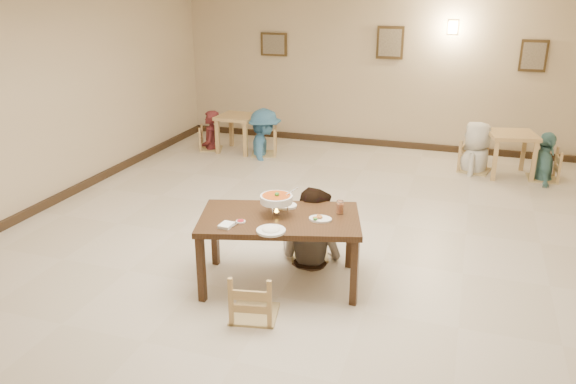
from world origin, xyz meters
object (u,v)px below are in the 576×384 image
(curry_warmer, at_px, (276,199))
(bg_table_left, at_px, (238,122))
(bg_chair_lr, at_px, (264,129))
(bg_table_right, at_px, (512,141))
(main_diner, at_px, (312,188))
(bg_chair_rl, at_px, (477,142))
(bg_diner_a, at_px, (209,111))
(bg_chair_ll, at_px, (210,128))
(main_table, at_px, (280,224))
(bg_chair_rr, at_px, (546,151))
(bg_diner_c, at_px, (480,122))
(chair_far, at_px, (310,220))
(drink_glass, at_px, (340,208))
(bg_diner_b, at_px, (264,109))
(chair_near, at_px, (254,272))
(bg_diner_d, at_px, (549,132))

(curry_warmer, relative_size, bg_table_left, 0.51)
(curry_warmer, relative_size, bg_chair_lr, 0.38)
(bg_table_right, bearing_deg, bg_table_left, -179.26)
(main_diner, xyz_separation_m, bg_chair_rl, (1.75, 4.05, -0.36))
(bg_diner_a, bearing_deg, bg_chair_ll, 0.00)
(main_table, distance_m, bg_table_right, 5.24)
(main_table, bearing_deg, main_diner, 60.77)
(bg_chair_rl, distance_m, bg_diner_a, 4.90)
(curry_warmer, distance_m, bg_chair_rr, 5.49)
(bg_table_left, height_order, bg_chair_ll, bg_chair_ll)
(bg_table_left, relative_size, bg_diner_c, 0.43)
(chair_far, height_order, bg_chair_rr, bg_chair_rr)
(curry_warmer, bearing_deg, bg_chair_rr, 56.47)
(bg_diner_a, bearing_deg, drink_glass, 21.02)
(main_table, relative_size, main_diner, 1.04)
(main_table, xyz_separation_m, bg_diner_b, (-1.87, 4.51, 0.18))
(chair_near, xyz_separation_m, bg_table_left, (-2.40, 5.25, 0.10))
(bg_diner_d, bearing_deg, chair_near, 147.61)
(bg_table_right, bearing_deg, bg_chair_lr, -178.30)
(bg_chair_rl, height_order, bg_diner_b, bg_diner_b)
(main_diner, distance_m, bg_table_right, 4.60)
(bg_chair_ll, height_order, bg_chair_rr, bg_chair_rr)
(bg_table_left, distance_m, bg_table_right, 4.87)
(bg_table_left, bearing_deg, bg_chair_ll, -174.21)
(chair_near, bearing_deg, bg_table_left, -76.63)
(bg_table_left, distance_m, bg_chair_rl, 4.34)
(curry_warmer, height_order, bg_diner_b, bg_diner_b)
(main_table, relative_size, bg_table_left, 2.48)
(main_table, height_order, bg_chair_rr, bg_chair_rr)
(bg_chair_rr, height_order, bg_diner_b, bg_diner_b)
(bg_chair_ll, relative_size, bg_chair_lr, 0.89)
(curry_warmer, bearing_deg, chair_near, -88.50)
(main_table, height_order, drink_glass, drink_glass)
(bg_diner_d, bearing_deg, bg_table_right, 82.63)
(chair_near, bearing_deg, bg_diner_c, -120.93)
(chair_far, bearing_deg, drink_glass, -64.21)
(bg_chair_lr, height_order, bg_chair_rl, bg_chair_rl)
(bg_chair_rr, relative_size, bg_diner_b, 0.55)
(bg_diner_b, bearing_deg, bg_diner_d, -110.11)
(bg_table_left, bearing_deg, main_table, -62.07)
(bg_chair_lr, height_order, bg_diner_a, bg_diner_a)
(bg_table_left, bearing_deg, bg_diner_d, 0.20)
(bg_table_right, height_order, bg_chair_rr, bg_chair_rr)
(bg_chair_lr, height_order, bg_diner_c, bg_diner_c)
(main_diner, distance_m, curry_warmer, 0.66)
(chair_near, distance_m, main_diner, 1.41)
(bg_table_right, bearing_deg, chair_far, -120.82)
(main_diner, xyz_separation_m, bg_diner_a, (-3.14, 3.86, -0.11))
(curry_warmer, bearing_deg, bg_table_right, 61.62)
(main_diner, height_order, bg_table_right, main_diner)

